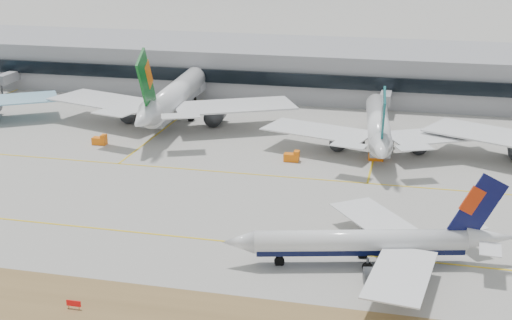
% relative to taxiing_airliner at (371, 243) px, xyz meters
% --- Properties ---
extents(ground, '(3000.00, 3000.00, 0.00)m').
position_rel_taxiing_airliner_xyz_m(ground, '(-35.13, 7.97, -3.80)').
color(ground, '#9D9A93').
rests_on(ground, ground).
extents(taxiing_airliner, '(46.26, 39.53, 15.76)m').
position_rel_taxiing_airliner_xyz_m(taxiing_airliner, '(0.00, 0.00, 0.00)').
color(taxiing_airliner, white).
rests_on(taxiing_airliner, ground).
extents(widebody_eva, '(70.25, 68.92, 25.11)m').
position_rel_taxiing_airliner_xyz_m(widebody_eva, '(-60.26, 76.41, 2.87)').
color(widebody_eva, white).
rests_on(widebody_eva, ground).
extents(widebody_cathay, '(56.99, 56.03, 20.41)m').
position_rel_taxiing_airliner_xyz_m(widebody_cathay, '(-3.36, 63.60, 1.62)').
color(widebody_cathay, white).
rests_on(widebody_cathay, ground).
extents(terminal, '(280.00, 43.10, 15.00)m').
position_rel_taxiing_airliner_xyz_m(terminal, '(-35.13, 122.81, 3.70)').
color(terminal, gray).
rests_on(terminal, ground).
extents(hold_sign_left, '(2.20, 0.15, 1.35)m').
position_rel_taxiing_airliner_xyz_m(hold_sign_left, '(-40.12, -24.03, -2.92)').
color(hold_sign_left, red).
rests_on(hold_sign_left, ground).
extents(gse_c, '(3.55, 2.00, 2.60)m').
position_rel_taxiing_airliner_xyz_m(gse_c, '(-21.88, 49.02, -2.75)').
color(gse_c, orange).
rests_on(gse_c, ground).
extents(gse_extra, '(3.55, 2.00, 2.60)m').
position_rel_taxiing_airliner_xyz_m(gse_extra, '(-2.80, 54.37, -2.75)').
color(gse_extra, orange).
rests_on(gse_extra, ground).
extents(gse_b, '(3.55, 2.00, 2.60)m').
position_rel_taxiing_airliner_xyz_m(gse_b, '(-71.06, 50.98, -2.75)').
color(gse_b, orange).
rests_on(gse_b, ground).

